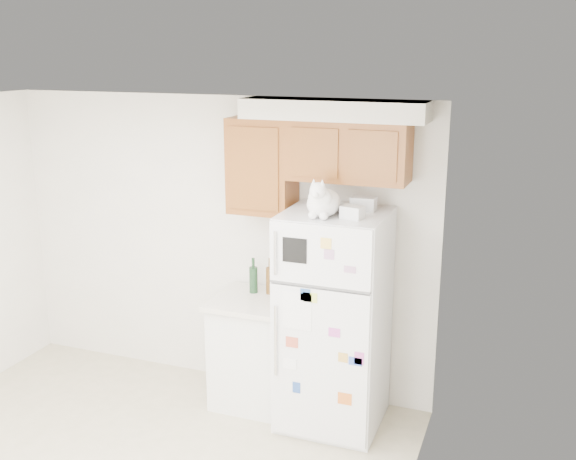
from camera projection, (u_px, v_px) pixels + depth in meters
The scene contains 8 objects.
room_shell at pixel (104, 253), 4.05m from camera, with size 3.84×4.04×2.52m.
refrigerator at pixel (333, 321), 5.14m from camera, with size 0.76×0.78×1.70m.
base_counter at pixel (255, 350), 5.54m from camera, with size 0.64×0.64×0.92m.
cat at pixel (323, 202), 4.78m from camera, with size 0.29×0.42×0.30m.
storage_box_back at pixel (364, 204), 4.99m from camera, with size 0.18×0.13×0.10m, color white.
storage_box_front at pixel (352, 212), 4.75m from camera, with size 0.15×0.11×0.09m, color white.
bottle_green at pixel (253, 275), 5.50m from camera, with size 0.07×0.07×0.30m, color #19381E, non-canonical shape.
bottle_amber at pixel (270, 276), 5.48m from camera, with size 0.07×0.07×0.30m, color #593814, non-canonical shape.
Camera 1 is at (2.52, -3.00, 2.86)m, focal length 42.00 mm.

